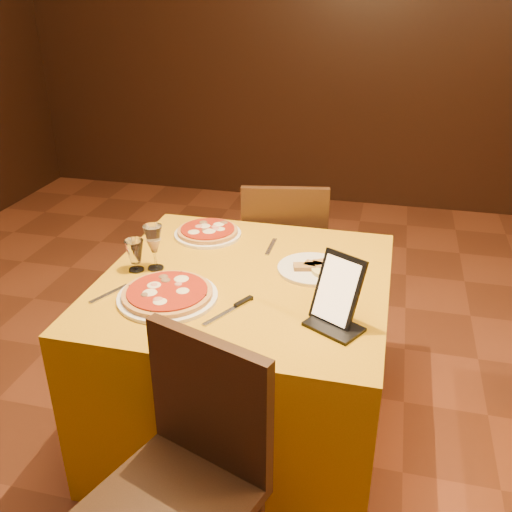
% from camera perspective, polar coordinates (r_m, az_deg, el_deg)
% --- Properties ---
extents(wall_back, '(6.00, 0.01, 2.80)m').
position_cam_1_polar(wall_back, '(4.86, 12.18, 20.87)').
color(wall_back, black).
rests_on(wall_back, floor).
extents(main_table, '(1.10, 1.10, 0.75)m').
position_cam_1_polar(main_table, '(2.42, -1.05, -10.05)').
color(main_table, '#C3870C').
rests_on(main_table, floor).
extents(chair_main_near, '(0.58, 0.58, 0.91)m').
position_cam_1_polar(chair_main_near, '(1.78, -8.44, -23.23)').
color(chair_main_near, black).
rests_on(chair_main_near, floor).
extents(chair_main_far, '(0.49, 0.49, 0.91)m').
position_cam_1_polar(chair_main_far, '(3.05, 2.80, -0.05)').
color(chair_main_far, black).
rests_on(chair_main_far, floor).
extents(pizza_near, '(0.37, 0.37, 0.03)m').
position_cam_1_polar(pizza_near, '(2.10, -8.84, -3.85)').
color(pizza_near, white).
rests_on(pizza_near, main_table).
extents(pizza_far, '(0.30, 0.30, 0.03)m').
position_cam_1_polar(pizza_far, '(2.58, -4.85, 2.37)').
color(pizza_far, white).
rests_on(pizza_far, main_table).
extents(cutlet_dish, '(0.28, 0.28, 0.03)m').
position_cam_1_polar(cutlet_dish, '(2.28, 5.68, -1.16)').
color(cutlet_dish, white).
rests_on(cutlet_dish, main_table).
extents(wine_glass, '(0.09, 0.09, 0.19)m').
position_cam_1_polar(wine_glass, '(2.28, -10.16, 0.87)').
color(wine_glass, tan).
rests_on(wine_glass, main_table).
extents(water_glass, '(0.07, 0.07, 0.13)m').
position_cam_1_polar(water_glass, '(2.29, -11.99, 0.03)').
color(water_glass, white).
rests_on(water_glass, main_table).
extents(tablet, '(0.19, 0.16, 0.23)m').
position_cam_1_polar(tablet, '(1.91, 8.16, -3.35)').
color(tablet, black).
rests_on(tablet, main_table).
extents(knife, '(0.12, 0.21, 0.01)m').
position_cam_1_polar(knife, '(1.99, -2.92, -5.64)').
color(knife, silver).
rests_on(knife, main_table).
extents(fork_near, '(0.09, 0.16, 0.01)m').
position_cam_1_polar(fork_near, '(2.17, -14.47, -3.69)').
color(fork_near, '#B9BAC0').
rests_on(fork_near, main_table).
extents(fork_far, '(0.02, 0.17, 0.01)m').
position_cam_1_polar(fork_far, '(2.46, 1.52, 0.93)').
color(fork_far, silver).
rests_on(fork_far, main_table).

